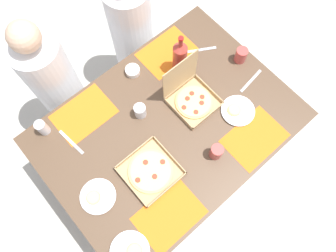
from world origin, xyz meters
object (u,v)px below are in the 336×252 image
(pizza_box_center, at_px, (151,171))
(plate_near_right, at_px, (98,196))
(plate_near_left, at_px, (237,111))
(soda_bottle, at_px, (180,57))
(cup_clear_left, at_px, (241,55))
(cup_clear_right, at_px, (140,111))
(diner_left_seat, at_px, (57,86))
(condiment_bowl, at_px, (133,71))
(cup_dark, at_px, (216,152))
(plate_middle, at_px, (130,251))
(cup_spare, at_px, (42,128))
(pizza_box_corner_right, at_px, (191,96))
(diner_right_seat, at_px, (132,34))

(pizza_box_center, height_order, plate_near_right, pizza_box_center)
(plate_near_left, distance_m, soda_bottle, 0.49)
(cup_clear_left, bearing_deg, cup_clear_right, 170.26)
(plate_near_right, height_order, diner_left_seat, diner_left_seat)
(plate_near_left, distance_m, condiment_bowl, 0.72)
(cup_dark, height_order, cup_clear_left, cup_dark)
(pizza_box_center, bearing_deg, condiment_bowl, 59.98)
(plate_near_right, height_order, plate_middle, same)
(cup_spare, height_order, cup_clear_left, cup_spare)
(cup_clear_right, bearing_deg, plate_near_right, -155.10)
(pizza_box_corner_right, xyz_separation_m, condiment_bowl, (-0.15, 0.39, -0.03))
(plate_middle, bearing_deg, cup_clear_right, 46.73)
(cup_spare, bearing_deg, cup_dark, -49.30)
(pizza_box_center, relative_size, pizza_box_corner_right, 0.98)
(cup_dark, xyz_separation_m, cup_clear_left, (0.57, 0.36, -0.00))
(cup_spare, bearing_deg, plate_near_left, -34.87)
(plate_middle, bearing_deg, plate_near_right, 83.20)
(cup_spare, xyz_separation_m, cup_clear_right, (0.51, -0.29, -0.01))
(condiment_bowl, height_order, diner_left_seat, diner_left_seat)
(plate_near_right, height_order, cup_clear_left, cup_clear_left)
(diner_right_seat, bearing_deg, cup_clear_left, -67.09)
(diner_left_seat, bearing_deg, pizza_box_center, -85.19)
(cup_clear_left, bearing_deg, plate_middle, -160.64)
(pizza_box_center, height_order, cup_clear_right, cup_clear_right)
(plate_near_right, relative_size, diner_left_seat, 0.17)
(cup_dark, relative_size, diner_right_seat, 0.09)
(cup_clear_right, xyz_separation_m, diner_right_seat, (0.42, 0.64, -0.27))
(soda_bottle, bearing_deg, pizza_box_corner_right, -114.34)
(pizza_box_center, xyz_separation_m, cup_clear_left, (0.93, 0.19, 0.04))
(plate_near_left, xyz_separation_m, condiment_bowl, (-0.32, 0.64, 0.01))
(pizza_box_center, distance_m, plate_middle, 0.44)
(plate_middle, height_order, diner_right_seat, diner_right_seat)
(cup_dark, relative_size, cup_clear_left, 1.02)
(soda_bottle, bearing_deg, cup_clear_right, -167.52)
(plate_near_left, relative_size, condiment_bowl, 2.22)
(plate_near_left, xyz_separation_m, diner_left_seat, (-0.73, 1.02, -0.22))
(diner_left_seat, bearing_deg, plate_near_right, -105.14)
(plate_near_right, xyz_separation_m, cup_spare, (-0.00, 0.53, 0.04))
(cup_spare, bearing_deg, plate_near_right, -89.69)
(cup_dark, xyz_separation_m, diner_left_seat, (-0.44, 1.13, -0.26))
(pizza_box_center, relative_size, cup_spare, 2.75)
(pizza_box_center, relative_size, cup_clear_right, 3.16)
(pizza_box_corner_right, height_order, cup_clear_right, pizza_box_corner_right)
(condiment_bowl, distance_m, diner_right_seat, 0.53)
(plate_near_right, relative_size, cup_clear_right, 2.17)
(plate_middle, height_order, soda_bottle, soda_bottle)
(pizza_box_corner_right, relative_size, cup_clear_left, 2.93)
(diner_right_seat, bearing_deg, soda_bottle, -91.92)
(cup_clear_right, bearing_deg, plate_near_left, -39.48)
(pizza_box_corner_right, xyz_separation_m, plate_near_right, (-0.81, -0.11, -0.04))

